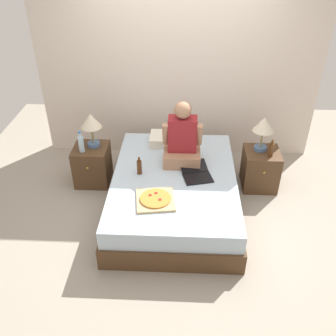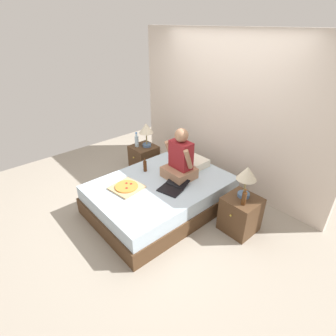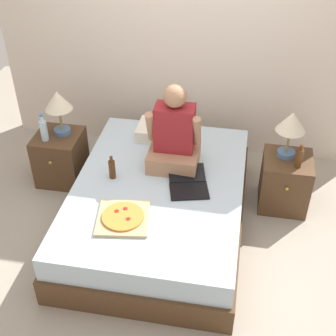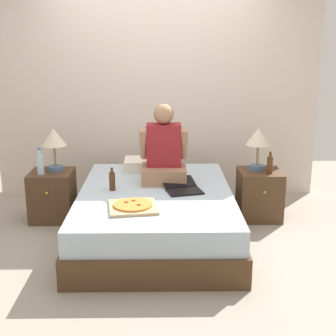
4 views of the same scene
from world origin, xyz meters
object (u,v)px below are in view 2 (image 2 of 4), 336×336
at_px(bed, 161,195).
at_px(water_bottle, 137,141).
at_px(lamp_on_left_nightstand, 146,130).
at_px(lamp_on_right_nightstand, 247,175).
at_px(laptop, 173,187).
at_px(beer_bottle, 244,198).
at_px(beer_bottle_on_bed, 145,166).
at_px(nightstand_right, 240,214).
at_px(pizza_box, 127,187).
at_px(person_seated, 180,160).
at_px(nightstand_left, 144,159).

relative_size(bed, water_bottle, 7.46).
relative_size(lamp_on_left_nightstand, lamp_on_right_nightstand, 1.00).
bearing_deg(bed, lamp_on_left_nightstand, 152.37).
relative_size(lamp_on_right_nightstand, laptop, 0.94).
bearing_deg(beer_bottle, beer_bottle_on_bed, -166.55).
height_order(lamp_on_right_nightstand, beer_bottle, lamp_on_right_nightstand).
height_order(water_bottle, beer_bottle, water_bottle).
bearing_deg(nightstand_right, lamp_on_right_nightstand, 120.93).
relative_size(bed, beer_bottle, 8.95).
distance_m(bed, pizza_box, 0.57).
height_order(bed, person_seated, person_seated).
bearing_deg(pizza_box, bed, 68.57).
distance_m(lamp_on_right_nightstand, pizza_box, 1.66).
xyz_separation_m(lamp_on_right_nightstand, laptop, (-0.81, -0.54, -0.36)).
bearing_deg(nightstand_left, nightstand_right, 0.00).
relative_size(lamp_on_right_nightstand, beer_bottle_on_bed, 2.05).
xyz_separation_m(nightstand_left, nightstand_right, (2.20, 0.00, 0.00)).
bearing_deg(nightstand_right, beer_bottle, -54.99).
xyz_separation_m(lamp_on_left_nightstand, lamp_on_right_nightstand, (2.13, 0.00, 0.00)).
bearing_deg(bed, water_bottle, 160.65).
height_order(nightstand_left, laptop, laptop).
relative_size(water_bottle, lamp_on_right_nightstand, 0.61).
relative_size(nightstand_left, lamp_on_left_nightstand, 1.15).
distance_m(bed, lamp_on_right_nightstand, 1.35).
relative_size(nightstand_left, beer_bottle, 2.26).
relative_size(water_bottle, person_seated, 0.35).
relative_size(water_bottle, beer_bottle_on_bed, 1.25).
bearing_deg(water_bottle, pizza_box, -41.87).
height_order(laptop, pizza_box, laptop).
xyz_separation_m(nightstand_right, laptop, (-0.84, -0.49, 0.23)).
xyz_separation_m(lamp_on_left_nightstand, beer_bottle, (2.23, -0.15, -0.23)).
xyz_separation_m(bed, laptop, (0.25, 0.01, 0.26)).
bearing_deg(water_bottle, nightstand_right, 2.26).
bearing_deg(laptop, lamp_on_left_nightstand, 157.63).
height_order(nightstand_left, lamp_on_left_nightstand, lamp_on_left_nightstand).
bearing_deg(nightstand_left, beer_bottle_on_bed, -34.78).
xyz_separation_m(person_seated, pizza_box, (-0.27, -0.80, -0.27)).
bearing_deg(water_bottle, beer_bottle_on_bed, -26.79).
bearing_deg(nightstand_right, bed, -155.36).
bearing_deg(bed, nightstand_right, 24.64).
bearing_deg(pizza_box, lamp_on_left_nightstand, 130.27).
bearing_deg(person_seated, laptop, -60.31).
bearing_deg(person_seated, pizza_box, -108.52).
bearing_deg(lamp_on_left_nightstand, bed, -27.63).
relative_size(beer_bottle, person_seated, 0.29).
xyz_separation_m(nightstand_left, pizza_box, (0.91, -0.98, 0.23)).
bearing_deg(nightstand_right, laptop, -149.82).
height_order(person_seated, pizza_box, person_seated).
relative_size(beer_bottle, pizza_box, 0.51).
bearing_deg(beer_bottle_on_bed, lamp_on_left_nightstand, 140.83).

